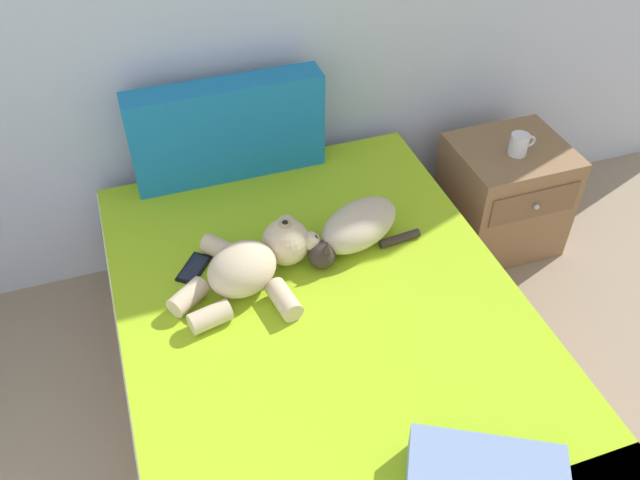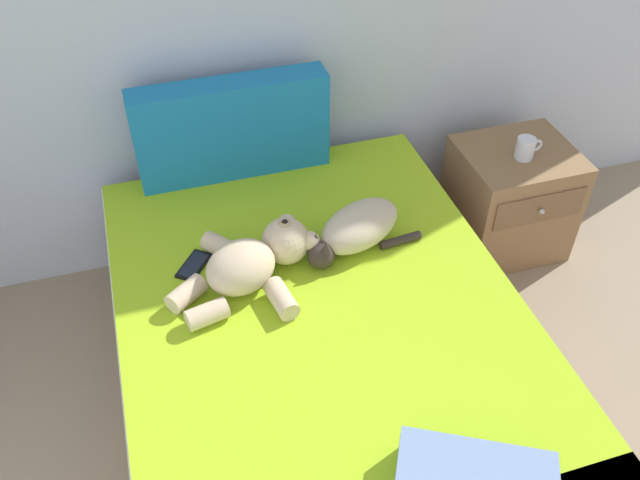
{
  "view_description": "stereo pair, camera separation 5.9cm",
  "coord_description": "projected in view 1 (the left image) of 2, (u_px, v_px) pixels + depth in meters",
  "views": [
    {
      "loc": [
        1.25,
        1.57,
        2.17
      ],
      "look_at": [
        1.81,
        3.22,
        0.59
      ],
      "focal_mm": 37.31,
      "sensor_mm": 36.0,
      "label": 1
    },
    {
      "loc": [
        1.31,
        1.55,
        2.17
      ],
      "look_at": [
        1.81,
        3.22,
        0.59
      ],
      "focal_mm": 37.31,
      "sensor_mm": 36.0,
      "label": 2
    }
  ],
  "objects": [
    {
      "name": "cell_phone",
      "position": [
        194.0,
        268.0,
        2.33
      ],
      "size": [
        0.15,
        0.16,
        0.01
      ],
      "color": "black",
      "rests_on": "bed"
    },
    {
      "name": "mug",
      "position": [
        519.0,
        144.0,
        2.84
      ],
      "size": [
        0.12,
        0.08,
        0.09
      ],
      "color": "silver",
      "rests_on": "nightstand"
    },
    {
      "name": "patterned_cushion",
      "position": [
        228.0,
        130.0,
        2.63
      ],
      "size": [
        0.77,
        0.13,
        0.41
      ],
      "color": "#1972AD",
      "rests_on": "bed"
    },
    {
      "name": "teddy_bear",
      "position": [
        255.0,
        262.0,
        2.25
      ],
      "size": [
        0.56,
        0.46,
        0.18
      ],
      "color": "beige",
      "rests_on": "bed"
    },
    {
      "name": "nightstand",
      "position": [
        503.0,
        195.0,
        3.07
      ],
      "size": [
        0.5,
        0.47,
        0.52
      ],
      "color": "olive",
      "rests_on": "ground_plane"
    },
    {
      "name": "bed",
      "position": [
        331.0,
        373.0,
        2.33
      ],
      "size": [
        1.37,
        2.0,
        0.52
      ],
      "color": "olive",
      "rests_on": "ground_plane"
    },
    {
      "name": "cat",
      "position": [
        355.0,
        228.0,
        2.39
      ],
      "size": [
        0.44,
        0.32,
        0.15
      ],
      "color": "#C6B293",
      "rests_on": "bed"
    }
  ]
}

